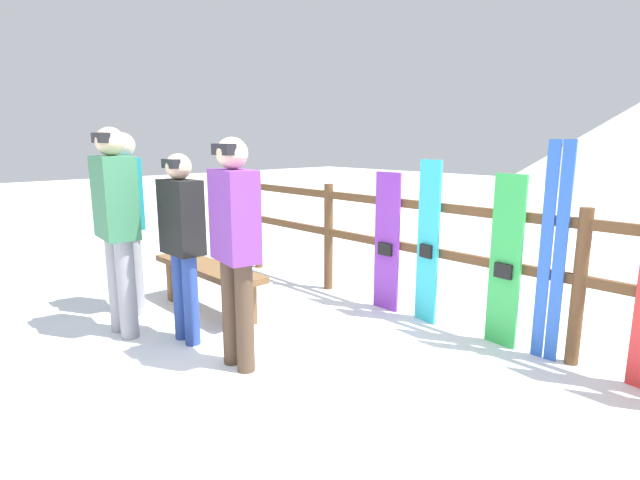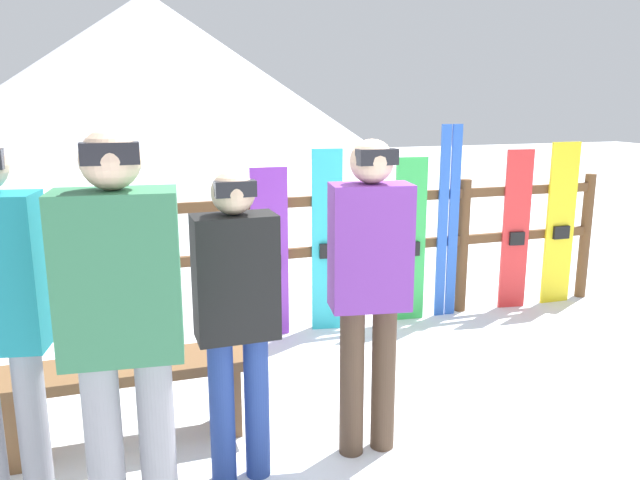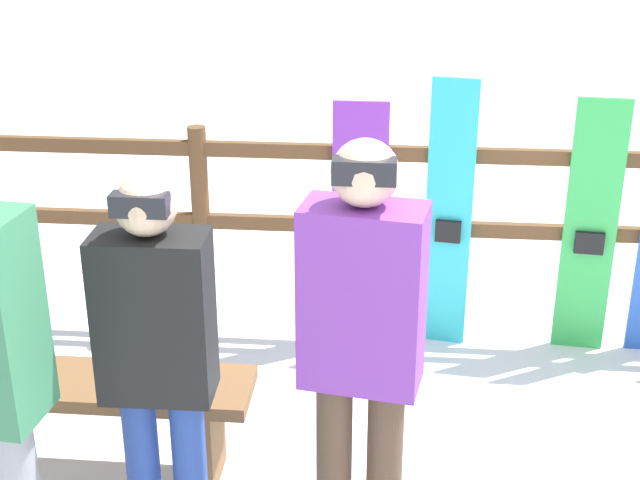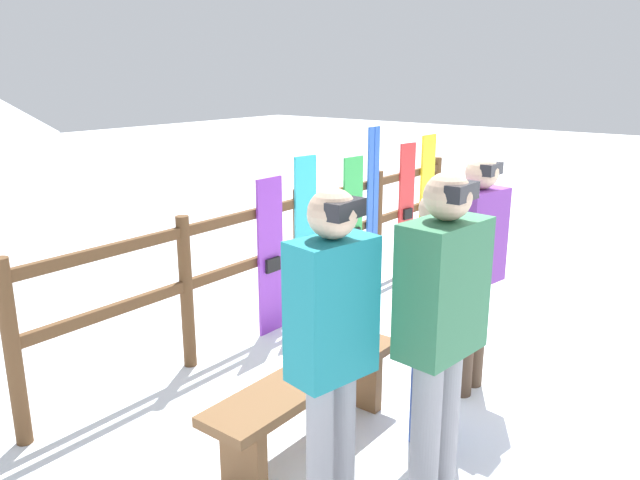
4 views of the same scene
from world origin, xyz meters
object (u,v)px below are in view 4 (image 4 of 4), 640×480
Objects in this scene: person_purple at (476,258)px; snowboard_yellow at (427,199)px; snowboard_green at (353,227)px; ski_pair_blue at (372,208)px; bench at (309,391)px; person_teal at (332,340)px; snowboard_purple at (271,257)px; snowboard_red at (406,208)px; person_plaid_green at (441,321)px; snowboard_cyan at (306,238)px; person_black at (432,299)px.

person_purple reaches higher than snowboard_yellow.
person_purple is at bearing -145.71° from snowboard_yellow.
ski_pair_blue is at bearing 0.55° from snowboard_green.
bench is 4.14m from snowboard_yellow.
snowboard_purple is at bearing 49.03° from person_teal.
snowboard_red is at bearing -179.99° from snowboard_yellow.
ski_pair_blue is (1.59, 0.00, 0.16)m from snowboard_purple.
person_plaid_green reaches higher than snowboard_cyan.
person_purple is at bearing -129.36° from ski_pair_blue.
snowboard_yellow is (2.28, 0.00, 0.00)m from snowboard_cyan.
person_teal reaches higher than person_purple.
snowboard_red is 0.48m from snowboard_yellow.
snowboard_yellow is at bearing -0.17° from ski_pair_blue.
bench is at bearing 135.17° from person_black.
snowboard_yellow is (1.17, -0.00, -0.09)m from ski_pair_blue.
person_purple is 1.88m from snowboard_cyan.
person_purple is 2.86m from snowboard_red.
snowboard_cyan reaches higher than snowboard_green.
person_black is 1.11× the size of snowboard_green.
ski_pair_blue is (2.20, 1.87, -0.08)m from person_black.
snowboard_cyan is 0.75m from snowboard_green.
snowboard_cyan is (1.09, 1.86, -0.17)m from person_black.
person_plaid_green is 2.73m from snowboard_cyan.
person_black is 1.97m from snowboard_purple.
person_plaid_green reaches higher than person_black.
snowboard_yellow is at bearing 0.01° from snowboard_red.
snowboard_purple is 0.48m from snowboard_cyan.
bench is 1.47m from person_purple.
person_teal is 1.23× the size of snowboard_green.
bench is 1.00m from person_teal.
ski_pair_blue is at bearing 40.30° from person_black.
snowboard_purple is at bearing 92.93° from person_purple.
snowboard_green is (0.75, -0.00, -0.04)m from snowboard_cyan.
person_purple reaches higher than snowboard_cyan.
ski_pair_blue reaches higher than snowboard_purple.
snowboard_cyan is at bearing 78.04° from person_purple.
person_black is at bearing -120.36° from snowboard_cyan.
snowboard_purple is 1.60m from ski_pair_blue.
snowboard_cyan reaches higher than bench.
person_purple reaches higher than snowboard_red.
snowboard_red is at bearing 0.00° from snowboard_purple.
bench is 1.01× the size of snowboard_cyan.
snowboard_purple is (0.61, 1.86, -0.23)m from person_black.
bench is at bearing -161.05° from snowboard_yellow.
snowboard_red is at bearing 32.76° from person_black.
bench is at bearing -158.62° from snowboard_red.
bench is 1.10× the size of snowboard_purple.
ski_pair_blue reaches higher than bench.
person_black is 2.63m from snowboard_green.
ski_pair_blue reaches higher than person_black.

